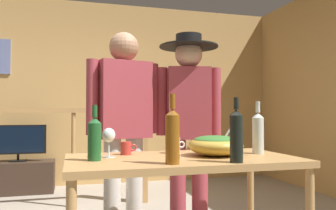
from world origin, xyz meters
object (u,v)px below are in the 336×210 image
at_px(stair_railing, 51,142).
at_px(person_standing_left, 124,119).
at_px(wine_bottle_amber, 172,135).
at_px(mug_red, 126,148).
at_px(salad_bowl, 216,144).
at_px(wine_bottle_green, 94,138).
at_px(wine_glass, 109,136).
at_px(tv_console, 18,177).
at_px(mug_white, 175,145).
at_px(wine_bottle_dark, 236,135).
at_px(flat_screen_tv, 18,140).
at_px(person_standing_right, 189,117).
at_px(serving_table, 182,169).
at_px(wine_bottle_clear, 258,132).

relative_size(stair_railing, person_standing_left, 1.93).
height_order(wine_bottle_amber, mug_red, wine_bottle_amber).
bearing_deg(salad_bowl, wine_bottle_green, -178.28).
distance_m(wine_glass, wine_bottle_green, 0.15).
height_order(tv_console, wine_glass, wine_glass).
relative_size(salad_bowl, mug_white, 3.24).
bearing_deg(wine_bottle_dark, salad_bowl, 87.77).
bearing_deg(mug_red, salad_bowl, -20.82).
xyz_separation_m(mug_white, person_standing_left, (-0.28, 0.45, 0.17)).
bearing_deg(flat_screen_tv, mug_white, -62.59).
xyz_separation_m(salad_bowl, person_standing_right, (0.04, 0.64, 0.17)).
distance_m(wine_glass, person_standing_left, 0.58).
relative_size(wine_bottle_amber, mug_white, 3.48).
xyz_separation_m(tv_console, person_standing_right, (1.59, -2.15, 0.79)).
relative_size(salad_bowl, person_standing_right, 0.21).
relative_size(tv_console, mug_red, 8.49).
distance_m(wine_bottle_dark, mug_red, 0.74).
bearing_deg(person_standing_right, salad_bowl, 98.65).
relative_size(stair_railing, serving_table, 2.31).
bearing_deg(tv_console, wine_bottle_green, -74.29).
distance_m(stair_railing, wine_bottle_clear, 2.36).
distance_m(tv_console, salad_bowl, 3.26).
distance_m(stair_railing, tv_console, 1.12).
distance_m(tv_console, wine_bottle_amber, 3.36).
xyz_separation_m(stair_railing, mug_white, (0.89, -1.72, 0.09)).
xyz_separation_m(flat_screen_tv, wine_bottle_green, (0.79, -2.79, 0.20)).
relative_size(flat_screen_tv, wine_bottle_green, 2.20).
relative_size(wine_glass, wine_bottle_dark, 0.50).
relative_size(tv_console, mug_white, 8.43).
relative_size(tv_console, wine_bottle_clear, 2.58).
bearing_deg(person_standing_left, wine_bottle_dark, 104.16).
xyz_separation_m(stair_railing, flat_screen_tv, (-0.45, 0.85, -0.04)).
distance_m(wine_bottle_green, person_standing_left, 0.72).
xyz_separation_m(wine_bottle_clear, mug_red, (-0.85, 0.17, -0.10)).
relative_size(wine_bottle_green, person_standing_right, 0.19).
bearing_deg(wine_bottle_dark, serving_table, 124.67).
xyz_separation_m(wine_bottle_clear, mug_white, (-0.53, 0.16, -0.09)).
bearing_deg(wine_bottle_dark, stair_railing, 116.02).
bearing_deg(person_standing_right, wine_bottle_green, 52.49).
relative_size(stair_railing, wine_bottle_dark, 9.02).
bearing_deg(wine_bottle_green, serving_table, 2.21).
relative_size(tv_console, flat_screen_tv, 1.31).
bearing_deg(tv_console, salad_bowl, -61.09).
bearing_deg(mug_white, wine_bottle_clear, -16.87).
bearing_deg(wine_bottle_dark, wine_bottle_green, 158.92).
relative_size(wine_bottle_clear, wine_bottle_amber, 0.94).
xyz_separation_m(flat_screen_tv, mug_white, (1.33, -2.57, 0.13)).
xyz_separation_m(serving_table, person_standing_right, (0.27, 0.65, 0.32)).
bearing_deg(serving_table, person_standing_left, 112.41).
bearing_deg(salad_bowl, wine_glass, 171.42).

